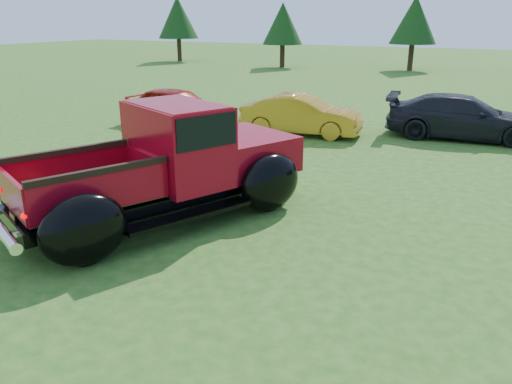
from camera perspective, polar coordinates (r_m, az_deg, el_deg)
name	(u,v)px	position (r m, az deg, el deg)	size (l,w,h in m)	color
ground	(230,254)	(8.07, -2.99, -7.05)	(120.00, 120.00, 0.00)	#255217
tree_far_west	(178,18)	(44.39, -8.93, 19.09)	(3.33, 3.33, 5.20)	#332114
tree_west	(283,24)	(38.56, 3.08, 18.66)	(2.94, 2.94, 4.60)	#332114
tree_mid_left	(414,20)	(37.83, 17.65, 18.23)	(3.20, 3.20, 5.00)	#332114
pickup_truck	(179,162)	(9.54, -8.80, 3.41)	(4.44, 6.01, 2.10)	black
show_car_red	(177,107)	(17.54, -9.03, 9.56)	(1.57, 3.90, 1.33)	#9C170E
show_car_yellow	(301,115)	(16.17, 5.19, 8.76)	(1.33, 3.81, 1.26)	orange
show_car_grey	(463,117)	(16.83, 22.55, 7.93)	(1.87, 4.59, 1.33)	black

